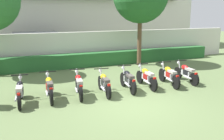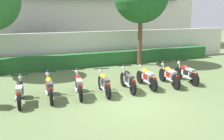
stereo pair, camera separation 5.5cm
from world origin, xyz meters
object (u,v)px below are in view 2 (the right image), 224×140
Objects in this scene: motorcycle_in_row_3 at (104,83)px; motorcycle_in_row_5 at (146,77)px; parked_car at (39,47)px; motorcycle_in_row_2 at (79,85)px; motorcycle_in_row_4 at (128,80)px; motorcycle_in_row_1 at (49,87)px; motorcycle_in_row_7 at (186,73)px; motorcycle_in_row_0 at (20,91)px; motorcycle_in_row_6 at (169,75)px.

motorcycle_in_row_3 is 0.97× the size of motorcycle_in_row_5.
parked_car is 8.60m from motorcycle_in_row_5.
motorcycle_in_row_2 reaches higher than motorcycle_in_row_4.
motorcycle_in_row_1 is at bearing -94.58° from parked_car.
motorcycle_in_row_4 reaches higher than motorcycle_in_row_5.
motorcycle_in_row_7 is at bearing -55.07° from parked_car.
motorcycle_in_row_0 is 4.16m from motorcycle_in_row_4.
parked_car is 7.94m from motorcycle_in_row_1.
motorcycle_in_row_1 is (1.02, 0.04, 0.02)m from motorcycle_in_row_0.
motorcycle_in_row_3 is 0.98× the size of motorcycle_in_row_7.
motorcycle_in_row_3 is (3.10, -0.11, -0.00)m from motorcycle_in_row_0.
motorcycle_in_row_4 reaches higher than motorcycle_in_row_0.
motorcycle_in_row_4 is at bearing 99.52° from motorcycle_in_row_5.
motorcycle_in_row_7 reaches higher than motorcycle_in_row_0.
motorcycle_in_row_7 is at bearing -86.82° from motorcycle_in_row_5.
parked_car is at bearing 24.72° from motorcycle_in_row_4.
motorcycle_in_row_1 is 3.15m from motorcycle_in_row_4.
motorcycle_in_row_6 is (5.14, -0.08, -0.01)m from motorcycle_in_row_1.
motorcycle_in_row_0 is 3.10m from motorcycle_in_row_3.
motorcycle_in_row_7 is (0.99, 0.08, -0.01)m from motorcycle_in_row_6.
motorcycle_in_row_3 is at bearing -89.90° from motorcycle_in_row_1.
parked_car is 8.36m from motorcycle_in_row_4.
motorcycle_in_row_0 is 0.98× the size of motorcycle_in_row_1.
parked_car is at bearing -5.41° from motorcycle_in_row_0.
motorcycle_in_row_5 reaches higher than motorcycle_in_row_0.
parked_car reaches higher than motorcycle_in_row_2.
motorcycle_in_row_2 reaches higher than motorcycle_in_row_0.
motorcycle_in_row_2 is 1.00m from motorcycle_in_row_3.
motorcycle_in_row_1 is 2.08m from motorcycle_in_row_3.
motorcycle_in_row_4 is at bearing -81.65° from motorcycle_in_row_2.
motorcycle_in_row_6 is (1.07, -0.10, 0.01)m from motorcycle_in_row_5.
motorcycle_in_row_7 is (7.15, 0.04, 0.00)m from motorcycle_in_row_0.
motorcycle_in_row_2 is at bearing 90.31° from motorcycle_in_row_3.
motorcycle_in_row_5 and motorcycle_in_row_7 have the same top height.
motorcycle_in_row_3 is at bearing -87.43° from motorcycle_in_row_2.
parked_car reaches higher than motorcycle_in_row_5.
motorcycle_in_row_3 is at bearing 96.34° from motorcycle_in_row_7.
motorcycle_in_row_6 reaches higher than motorcycle_in_row_7.
parked_car reaches higher than motorcycle_in_row_1.
motorcycle_in_row_4 is (2.49, -7.97, -0.49)m from parked_car.
motorcycle_in_row_4 is (3.15, -0.07, -0.01)m from motorcycle_in_row_1.
parked_car is 2.48× the size of motorcycle_in_row_3.
motorcycle_in_row_2 reaches higher than motorcycle_in_row_7.
parked_car is 8.13m from motorcycle_in_row_0.
parked_car reaches higher than motorcycle_in_row_0.
motorcycle_in_row_3 is (2.08, -0.15, -0.02)m from motorcycle_in_row_1.
motorcycle_in_row_2 is at bearing -83.36° from motorcycle_in_row_0.
motorcycle_in_row_3 is at bearing -79.80° from parked_car.
motorcycle_in_row_6 is at bearing -86.57° from motorcycle_in_row_1.
motorcycle_in_row_7 is (2.06, -0.02, -0.00)m from motorcycle_in_row_5.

